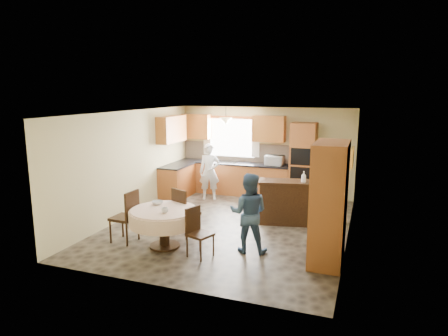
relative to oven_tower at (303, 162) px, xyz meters
name	(u,v)px	position (x,y,z in m)	size (l,w,h in m)	color
floor	(230,226)	(-1.15, -2.69, -1.06)	(5.00, 6.00, 0.01)	brown
ceiling	(230,112)	(-1.15, -2.69, 1.44)	(5.00, 6.00, 0.01)	white
wall_back	(265,151)	(-1.15, 0.31, 0.19)	(5.00, 0.02, 2.50)	tan
wall_front	(162,208)	(-1.15, -5.69, 0.19)	(5.00, 0.02, 2.50)	tan
wall_left	(131,163)	(-3.65, -2.69, 0.19)	(0.02, 6.00, 2.50)	tan
wall_right	(350,179)	(1.35, -2.69, 0.19)	(0.02, 6.00, 2.50)	tan
window	(231,138)	(-2.15, 0.29, 0.54)	(1.40, 0.03, 1.10)	white
curtain_left	(207,135)	(-2.90, 0.24, 0.59)	(0.22, 0.02, 1.15)	white
curtain_right	(256,137)	(-1.40, 0.24, 0.59)	(0.22, 0.02, 1.15)	white
base_cab_back	(233,179)	(-2.00, 0.01, -0.62)	(3.30, 0.60, 0.88)	#BC6932
counter_back	(233,163)	(-2.00, 0.01, -0.16)	(3.30, 0.64, 0.04)	black
base_cab_left	(177,182)	(-3.35, -0.89, -0.62)	(0.60, 1.20, 0.88)	#BC6932
counter_left	(177,166)	(-3.35, -0.89, -0.16)	(0.64, 1.20, 0.04)	black
backsplash	(236,152)	(-2.00, 0.30, 0.12)	(3.30, 0.02, 0.55)	tan
wall_cab_left	(196,126)	(-3.20, 0.15, 0.85)	(0.85, 0.33, 0.72)	#C06D30
wall_cab_right	(269,129)	(-1.00, 0.15, 0.85)	(0.90, 0.33, 0.72)	#C06D30
wall_cab_side	(172,129)	(-3.48, -0.89, 0.85)	(0.33, 1.20, 0.72)	#C06D30
oven_tower	(303,162)	(0.00, 0.00, 0.00)	(0.66, 0.62, 2.12)	#BC6932
oven_upper	(301,157)	(0.00, -0.31, 0.19)	(0.56, 0.01, 0.45)	black
oven_lower	(301,175)	(0.00, -0.31, -0.31)	(0.56, 0.01, 0.45)	black
pendant	(226,121)	(-2.15, -0.19, 1.06)	(0.36, 0.36, 0.18)	beige
sideboard	(288,203)	(0.01, -2.07, -0.60)	(1.29, 0.53, 0.92)	#39230F
space_heater	(336,213)	(1.05, -1.73, -0.81)	(0.37, 0.26, 0.51)	black
cupboard	(329,203)	(1.07, -3.86, 0.00)	(0.55, 1.11, 2.11)	#BC6932
dining_table	(164,218)	(-1.92, -4.27, -0.48)	(1.32, 1.32, 0.75)	#39230F
chair_left	(128,214)	(-2.71, -4.29, -0.48)	(0.47, 0.47, 1.05)	#39230F
chair_back	(184,210)	(-1.82, -3.63, -0.50)	(0.57, 0.57, 1.01)	#39230F
chair_right	(197,229)	(-1.16, -4.43, -0.56)	(0.50, 0.50, 0.90)	#39230F
framed_picture	(352,157)	(1.32, -1.71, 0.47)	(0.06, 0.52, 0.43)	gold
microwave	(274,161)	(-0.78, -0.04, 0.00)	(0.50, 0.34, 0.27)	silver
person_sink	(209,172)	(-2.41, -0.77, -0.29)	(0.56, 0.37, 1.54)	silver
person_dining	(249,213)	(-0.35, -3.92, -0.32)	(0.72, 0.56, 1.49)	#365377
bowl_sideboard	(270,181)	(-0.40, -2.07, -0.11)	(0.20, 0.20, 0.05)	#B2B2B2
bottle_sideboard	(304,178)	(0.35, -2.07, 0.01)	(0.12, 0.12, 0.30)	silver
cup_table	(165,210)	(-1.79, -4.47, -0.26)	(0.13, 0.13, 0.10)	#B2B2B2
bowl_table	(158,203)	(-2.19, -4.02, -0.28)	(0.21, 0.21, 0.07)	#B2B2B2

